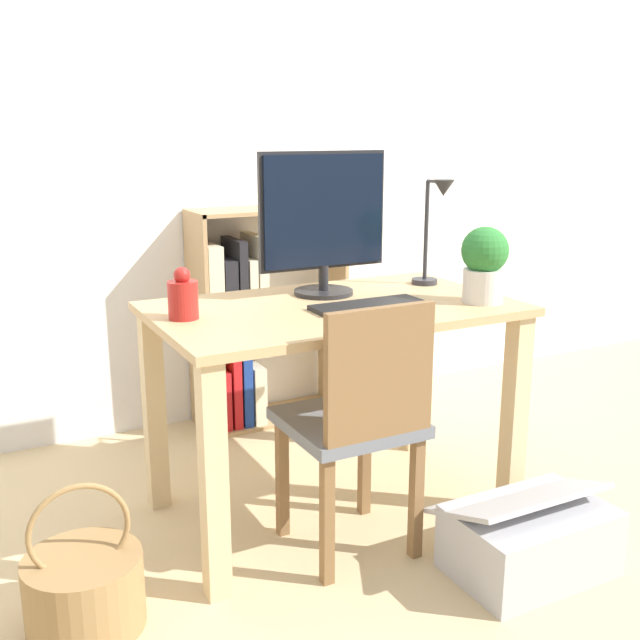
{
  "coord_description": "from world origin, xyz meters",
  "views": [
    {
      "loc": [
        -1.2,
        -2.2,
        1.35
      ],
      "look_at": [
        0.0,
        0.1,
        0.69
      ],
      "focal_mm": 42.0,
      "sensor_mm": 36.0,
      "label": 1
    }
  ],
  "objects_px": {
    "keyboard": "(368,305)",
    "desk_lamp": "(435,222)",
    "bookshelf": "(244,327)",
    "basket": "(84,589)",
    "monitor": "(323,218)",
    "storage_box": "(529,537)",
    "vase": "(183,297)",
    "potted_plant": "(484,263)",
    "chair": "(358,418)"
  },
  "relations": [
    {
      "from": "bookshelf",
      "to": "potted_plant",
      "type": "bearing_deg",
      "value": -68.11
    },
    {
      "from": "bookshelf",
      "to": "basket",
      "type": "xyz_separation_m",
      "value": [
        -0.97,
        -1.2,
        -0.35
      ]
    },
    {
      "from": "basket",
      "to": "vase",
      "type": "bearing_deg",
      "value": 38.32
    },
    {
      "from": "vase",
      "to": "chair",
      "type": "height_order",
      "value": "vase"
    },
    {
      "from": "monitor",
      "to": "vase",
      "type": "xyz_separation_m",
      "value": [
        -0.57,
        -0.12,
        -0.21
      ]
    },
    {
      "from": "keyboard",
      "to": "chair",
      "type": "xyz_separation_m",
      "value": [
        -0.16,
        -0.22,
        -0.3
      ]
    },
    {
      "from": "potted_plant",
      "to": "bookshelf",
      "type": "xyz_separation_m",
      "value": [
        -0.45,
        1.12,
        -0.44
      ]
    },
    {
      "from": "potted_plant",
      "to": "storage_box",
      "type": "distance_m",
      "value": 0.91
    },
    {
      "from": "basket",
      "to": "storage_box",
      "type": "bearing_deg",
      "value": -15.51
    },
    {
      "from": "monitor",
      "to": "potted_plant",
      "type": "xyz_separation_m",
      "value": [
        0.43,
        -0.37,
        -0.14
      ]
    },
    {
      "from": "keyboard",
      "to": "bookshelf",
      "type": "xyz_separation_m",
      "value": [
        -0.05,
        1.01,
        -0.31
      ]
    },
    {
      "from": "chair",
      "to": "keyboard",
      "type": "bearing_deg",
      "value": 55.28
    },
    {
      "from": "monitor",
      "to": "desk_lamp",
      "type": "height_order",
      "value": "monitor"
    },
    {
      "from": "desk_lamp",
      "to": "storage_box",
      "type": "xyz_separation_m",
      "value": [
        -0.14,
        -0.74,
        -0.9
      ]
    },
    {
      "from": "chair",
      "to": "storage_box",
      "type": "height_order",
      "value": "chair"
    },
    {
      "from": "potted_plant",
      "to": "keyboard",
      "type": "bearing_deg",
      "value": 163.93
    },
    {
      "from": "bookshelf",
      "to": "storage_box",
      "type": "height_order",
      "value": "bookshelf"
    },
    {
      "from": "keyboard",
      "to": "potted_plant",
      "type": "distance_m",
      "value": 0.43
    },
    {
      "from": "bookshelf",
      "to": "basket",
      "type": "bearing_deg",
      "value": -128.74
    },
    {
      "from": "potted_plant",
      "to": "storage_box",
      "type": "relative_size",
      "value": 0.53
    },
    {
      "from": "storage_box",
      "to": "desk_lamp",
      "type": "bearing_deg",
      "value": 79.61
    },
    {
      "from": "keyboard",
      "to": "desk_lamp",
      "type": "height_order",
      "value": "desk_lamp"
    },
    {
      "from": "vase",
      "to": "bookshelf",
      "type": "relative_size",
      "value": 0.17
    },
    {
      "from": "vase",
      "to": "basket",
      "type": "height_order",
      "value": "vase"
    },
    {
      "from": "keyboard",
      "to": "vase",
      "type": "relative_size",
      "value": 2.36
    },
    {
      "from": "chair",
      "to": "storage_box",
      "type": "distance_m",
      "value": 0.65
    },
    {
      "from": "basket",
      "to": "desk_lamp",
      "type": "bearing_deg",
      "value": 14.94
    },
    {
      "from": "monitor",
      "to": "chair",
      "type": "relative_size",
      "value": 0.6
    },
    {
      "from": "keyboard",
      "to": "bookshelf",
      "type": "height_order",
      "value": "bookshelf"
    },
    {
      "from": "monitor",
      "to": "keyboard",
      "type": "height_order",
      "value": "monitor"
    },
    {
      "from": "monitor",
      "to": "basket",
      "type": "distance_m",
      "value": 1.43
    },
    {
      "from": "desk_lamp",
      "to": "storage_box",
      "type": "relative_size",
      "value": 0.81
    },
    {
      "from": "desk_lamp",
      "to": "chair",
      "type": "distance_m",
      "value": 0.88
    },
    {
      "from": "potted_plant",
      "to": "basket",
      "type": "relative_size",
      "value": 0.61
    },
    {
      "from": "basket",
      "to": "storage_box",
      "type": "relative_size",
      "value": 0.87
    },
    {
      "from": "monitor",
      "to": "keyboard",
      "type": "bearing_deg",
      "value": -82.61
    },
    {
      "from": "desk_lamp",
      "to": "bookshelf",
      "type": "relative_size",
      "value": 0.4
    },
    {
      "from": "potted_plant",
      "to": "bookshelf",
      "type": "distance_m",
      "value": 1.29
    },
    {
      "from": "monitor",
      "to": "potted_plant",
      "type": "bearing_deg",
      "value": -40.92
    },
    {
      "from": "keyboard",
      "to": "chair",
      "type": "bearing_deg",
      "value": -126.42
    },
    {
      "from": "desk_lamp",
      "to": "monitor",
      "type": "bearing_deg",
      "value": 170.6
    },
    {
      "from": "bookshelf",
      "to": "keyboard",
      "type": "bearing_deg",
      "value": -86.94
    },
    {
      "from": "keyboard",
      "to": "bookshelf",
      "type": "relative_size",
      "value": 0.39
    },
    {
      "from": "vase",
      "to": "potted_plant",
      "type": "bearing_deg",
      "value": -14.23
    },
    {
      "from": "desk_lamp",
      "to": "chair",
      "type": "height_order",
      "value": "desk_lamp"
    },
    {
      "from": "vase",
      "to": "basket",
      "type": "distance_m",
      "value": 0.9
    },
    {
      "from": "basket",
      "to": "storage_box",
      "type": "height_order",
      "value": "basket"
    },
    {
      "from": "monitor",
      "to": "storage_box",
      "type": "relative_size",
      "value": 1.03
    },
    {
      "from": "keyboard",
      "to": "desk_lamp",
      "type": "bearing_deg",
      "value": 24.8
    },
    {
      "from": "potted_plant",
      "to": "chair",
      "type": "height_order",
      "value": "potted_plant"
    }
  ]
}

